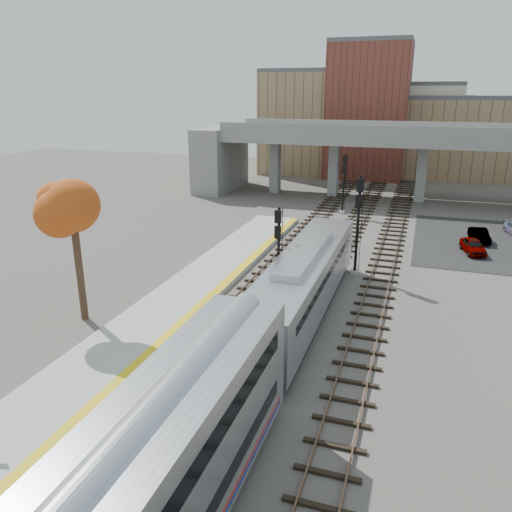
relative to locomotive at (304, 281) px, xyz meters
The scene contains 14 objects.
ground 7.74m from the locomotive, 97.77° to the right, with size 160.00×160.00×0.00m, color #47423D.
platform 11.23m from the locomotive, 138.38° to the right, with size 4.50×60.00×0.35m, color #9E9E99.
yellow_strip 9.89m from the locomotive, 130.90° to the right, with size 0.70×60.00×0.01m, color yellow.
tracks 5.62m from the locomotive, 90.74° to the left, with size 10.70×95.00×0.25m.
overpass 38.04m from the locomotive, 84.05° to the left, with size 54.00×12.00×9.50m.
buildings_far 59.50m from the locomotive, 89.75° to the left, with size 43.00×21.00×20.60m.
parking_lot 24.52m from the locomotive, 57.83° to the left, with size 14.00×18.00×0.04m, color black.
locomotive is the anchor object (origin of this frame).
signal_mast_near 2.68m from the locomotive, 145.07° to the left, with size 0.60×0.64×6.40m.
signal_mast_mid 8.76m from the locomotive, 76.60° to the left, with size 0.60×0.64×7.51m.
signal_mast_far 27.84m from the locomotive, 94.33° to the left, with size 0.60×0.64×6.66m.
tree 14.19m from the locomotive, 159.43° to the right, with size 3.60×3.60×9.07m.
car_a 20.05m from the locomotive, 56.96° to the left, with size 1.50×3.73×1.27m, color #99999E.
car_b 23.72m from the locomotive, 60.40° to the left, with size 1.30×3.72×1.23m, color #99999E.
Camera 1 is at (7.22, -20.47, 13.32)m, focal length 35.00 mm.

